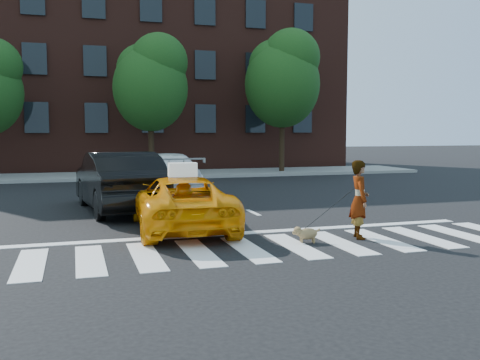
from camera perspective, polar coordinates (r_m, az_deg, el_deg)
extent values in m
plane|color=black|center=(10.57, 0.90, -7.40)|extent=(120.00, 120.00, 0.00)
cube|color=silver|center=(10.57, 0.90, -7.37)|extent=(13.00, 2.40, 0.01)
cube|color=silver|center=(12.07, -1.49, -5.78)|extent=(12.00, 0.30, 0.01)
cube|color=slate|center=(27.58, -10.56, 0.53)|extent=(30.00, 4.00, 0.15)
cube|color=#452018|center=(35.14, -12.21, 11.19)|extent=(26.00, 10.00, 12.00)
cylinder|color=black|center=(27.06, -9.44, 4.06)|extent=(0.28, 0.28, 3.55)
ellipsoid|color=#103C12|center=(27.13, -9.53, 9.62)|extent=(3.69, 3.69, 4.25)
sphere|color=#103C12|center=(27.12, -8.65, 12.35)|extent=(2.84, 2.84, 2.84)
sphere|color=#103C12|center=(27.42, -10.37, 11.50)|extent=(2.56, 2.56, 2.56)
cylinder|color=black|center=(28.87, 4.49, 4.49)|extent=(0.28, 0.28, 3.85)
ellipsoid|color=#103C12|center=(28.97, 4.53, 10.13)|extent=(4.00, 4.00, 4.60)
sphere|color=#103C12|center=(29.09, 5.45, 12.85)|extent=(3.08, 3.08, 3.08)
sphere|color=#103C12|center=(29.18, 3.71, 12.08)|extent=(2.77, 2.77, 2.77)
imported|color=orange|center=(12.65, -6.29, -2.42)|extent=(2.33, 4.65, 1.26)
imported|color=black|center=(15.83, -12.81, -0.14)|extent=(2.40, 5.40, 1.72)
imported|color=white|center=(19.45, -8.13, 0.63)|extent=(2.18, 5.26, 1.52)
imported|color=#999999|center=(11.79, 12.61, -2.03)|extent=(0.55, 0.70, 1.69)
ellipsoid|color=#94704B|center=(11.22, 7.22, -5.72)|extent=(0.47, 0.31, 0.24)
sphere|color=#94704B|center=(11.17, 6.17, -5.43)|extent=(0.21, 0.21, 0.18)
sphere|color=#94704B|center=(11.16, 5.80, -5.60)|extent=(0.10, 0.10, 0.08)
cylinder|color=#94704B|center=(11.26, 8.28, -5.37)|extent=(0.13, 0.06, 0.10)
sphere|color=#94704B|center=(11.21, 6.12, -5.11)|extent=(0.07, 0.07, 0.06)
sphere|color=#94704B|center=(11.10, 6.23, -5.22)|extent=(0.07, 0.07, 0.06)
cylinder|color=#94704B|center=(11.17, 6.64, -6.45)|extent=(0.05, 0.05, 0.12)
cylinder|color=#94704B|center=(11.27, 6.53, -6.34)|extent=(0.05, 0.05, 0.12)
cylinder|color=#94704B|center=(11.22, 7.91, -6.41)|extent=(0.05, 0.05, 0.12)
cylinder|color=#94704B|center=(11.32, 7.79, -6.30)|extent=(0.05, 0.05, 0.12)
cube|color=white|center=(12.37, -6.15, 1.10)|extent=(0.66, 0.31, 0.32)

